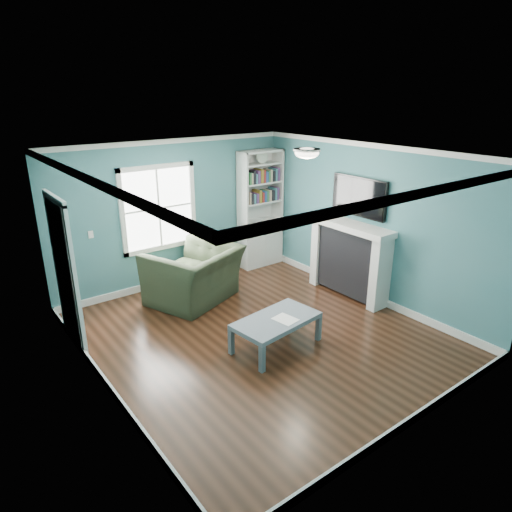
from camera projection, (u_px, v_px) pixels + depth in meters
floor at (260, 335)px, 6.67m from camera, size 5.00×5.00×0.00m
room_walls at (260, 232)px, 6.13m from camera, size 5.00×5.00×5.00m
trim at (260, 256)px, 6.25m from camera, size 4.50×5.00×2.60m
window at (159, 208)px, 7.87m from camera, size 1.40×0.06×1.50m
bookshelf at (260, 220)px, 9.08m from camera, size 0.90×0.35×2.31m
fireplace at (349, 260)px, 7.78m from camera, size 0.44×1.58×1.30m
tv at (359, 197)px, 7.47m from camera, size 0.06×1.10×0.65m
door at (65, 273)px, 6.10m from camera, size 0.12×0.98×2.17m
ceiling_fixture at (307, 152)px, 6.38m from camera, size 0.38×0.38×0.15m
light_switch at (91, 235)px, 7.27m from camera, size 0.08×0.01×0.12m
recliner at (194, 267)px, 7.57m from camera, size 1.63×1.35×1.22m
coffee_table at (276, 322)px, 6.24m from camera, size 1.27×0.80×0.44m
paper_sheet at (285, 319)px, 6.20m from camera, size 0.30×0.35×0.00m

